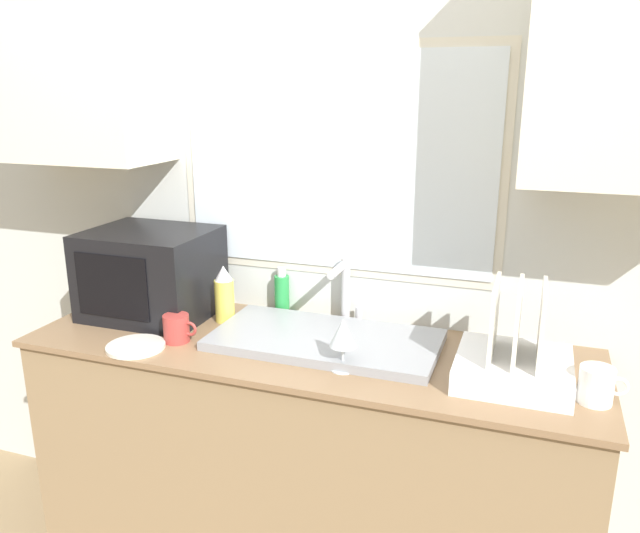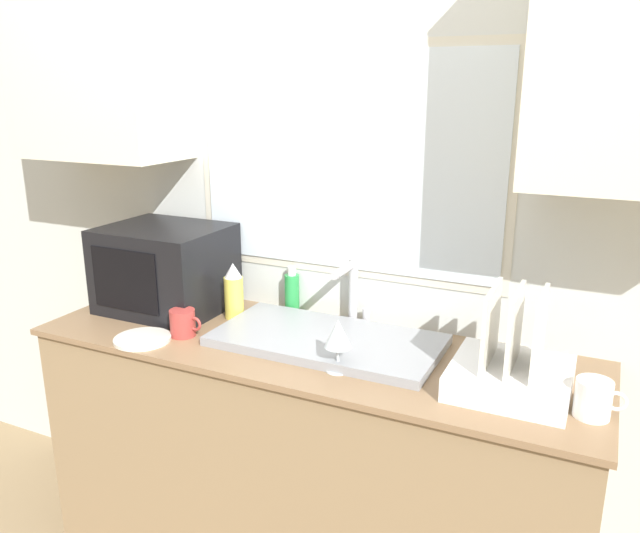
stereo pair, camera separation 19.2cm
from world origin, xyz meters
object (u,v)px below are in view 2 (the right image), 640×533
object	(u,v)px
microwave	(166,268)
dish_rack	(511,369)
soap_bottle	(292,292)
wine_glass	(338,335)
faucet	(351,287)
spray_bottle	(234,292)
mug_near_sink	(183,323)

from	to	relation	value
microwave	dish_rack	distance (m)	1.30
soap_bottle	wine_glass	world-z (taller)	soap_bottle
faucet	dish_rack	world-z (taller)	dish_rack
spray_bottle	faucet	bearing A→B (deg)	15.28
soap_bottle	mug_near_sink	bearing A→B (deg)	-120.84
faucet	wine_glass	bearing A→B (deg)	-73.35
faucet	microwave	bearing A→B (deg)	-168.93
spray_bottle	wine_glass	distance (m)	0.57
faucet	mug_near_sink	world-z (taller)	faucet
soap_bottle	dish_rack	bearing A→B (deg)	-19.32
dish_rack	soap_bottle	bearing A→B (deg)	160.68
spray_bottle	mug_near_sink	world-z (taller)	spray_bottle
mug_near_sink	wine_glass	size ratio (longest dim) A/B	0.74
mug_near_sink	wine_glass	world-z (taller)	wine_glass
dish_rack	mug_near_sink	xyz separation A→B (m)	(-1.06, -0.07, -0.02)
faucet	spray_bottle	size ratio (longest dim) A/B	1.14
soap_bottle	mug_near_sink	distance (m)	0.43
mug_near_sink	wine_glass	bearing A→B (deg)	-2.23
soap_bottle	mug_near_sink	world-z (taller)	soap_bottle
faucet	soap_bottle	world-z (taller)	faucet
soap_bottle	mug_near_sink	size ratio (longest dim) A/B	1.47
dish_rack	mug_near_sink	world-z (taller)	dish_rack
microwave	spray_bottle	xyz separation A→B (m)	(0.28, 0.02, -0.06)
faucet	dish_rack	xyz separation A→B (m)	(0.59, -0.26, -0.08)
dish_rack	soap_bottle	xyz separation A→B (m)	(-0.84, 0.30, 0.01)
faucet	soap_bottle	bearing A→B (deg)	172.03
faucet	soap_bottle	xyz separation A→B (m)	(-0.25, 0.04, -0.07)
spray_bottle	mug_near_sink	xyz separation A→B (m)	(-0.06, -0.22, -0.05)
dish_rack	faucet	bearing A→B (deg)	156.17
dish_rack	wine_glass	xyz separation A→B (m)	(-0.48, -0.10, 0.05)
soap_bottle	wine_glass	size ratio (longest dim) A/B	1.08
microwave	mug_near_sink	size ratio (longest dim) A/B	3.69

